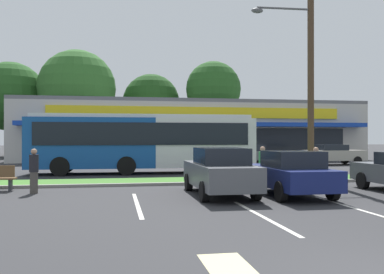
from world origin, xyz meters
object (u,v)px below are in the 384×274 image
city_bus (143,142)px  car_3 (220,171)px  car_4 (247,154)px  pedestrian_near_bench (316,166)px  car_1 (290,173)px  pedestrian_mid (34,171)px  utility_pole (308,54)px  car_2 (333,154)px  pedestrian_by_pole (263,166)px

city_bus → car_3: size_ratio=2.69×
car_4 → pedestrian_near_bench: 14.82m
car_3 → car_4: car_3 is taller
car_1 → pedestrian_mid: bearing=75.9°
car_3 → pedestrian_near_bench: 5.07m
utility_pole → city_bus: 9.88m
car_2 → city_bus: bearing=-159.7°
city_bus → car_2: 15.28m
city_bus → car_3: city_bus is taller
pedestrian_mid → city_bus: bearing=137.0°
city_bus → car_4: bearing=42.1°
car_3 → pedestrian_near_bench: car_3 is taller
car_3 → pedestrian_by_pole: size_ratio=2.86×
pedestrian_mid → car_2: bearing=110.9°
pedestrian_near_bench → pedestrian_mid: size_ratio=1.00×
car_3 → pedestrian_near_bench: size_ratio=2.90×
pedestrian_near_bench → pedestrian_mid: pedestrian_near_bench is taller
utility_pole → pedestrian_near_bench: utility_pole is taller
pedestrian_mid → car_1: bearing=61.2°
car_4 → pedestrian_mid: bearing=50.4°
pedestrian_near_bench → pedestrian_mid: (-10.91, -0.53, -0.00)m
car_2 → pedestrian_by_pole: 15.52m
pedestrian_by_pole → pedestrian_mid: (-8.89, -1.28, -0.01)m
car_2 → car_1: bearing=-122.8°
car_4 → car_1: bearing=77.2°
car_4 → pedestrian_mid: (-12.62, -15.25, 0.04)m
city_bus → pedestrian_by_pole: (4.55, -6.78, -0.96)m
utility_pole → car_1: bearing=-120.8°
car_4 → pedestrian_mid: pedestrian_mid is taller
utility_pole → car_3: (-5.44, -4.68, -5.11)m
pedestrian_by_pole → pedestrian_mid: pedestrian_by_pole is taller
car_1 → pedestrian_near_bench: (2.26, 2.70, 0.03)m
car_4 → pedestrian_by_pole: pedestrian_by_pole is taller
car_1 → pedestrian_mid: size_ratio=2.70×
city_bus → car_2: (14.30, 5.29, -0.99)m
city_bus → car_1: size_ratio=2.89×
utility_pole → pedestrian_by_pole: utility_pole is taller
car_1 → car_3: (-2.33, 0.52, 0.05)m
pedestrian_mid → pedestrian_near_bench: bearing=78.1°
pedestrian_by_pole → pedestrian_mid: bearing=162.7°
city_bus → car_2: bearing=21.4°
city_bus → car_1: (4.31, -10.23, -0.99)m
car_1 → car_4: size_ratio=0.93×
city_bus → car_4: size_ratio=2.68×
car_4 → pedestrian_near_bench: (-1.71, -14.73, 0.04)m
utility_pole → city_bus: utility_pole is taller
city_bus → car_2: city_bus is taller
city_bus → pedestrian_near_bench: bearing=-47.8°
car_4 → utility_pole: bearing=86.0°
car_1 → pedestrian_near_bench: 3.52m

